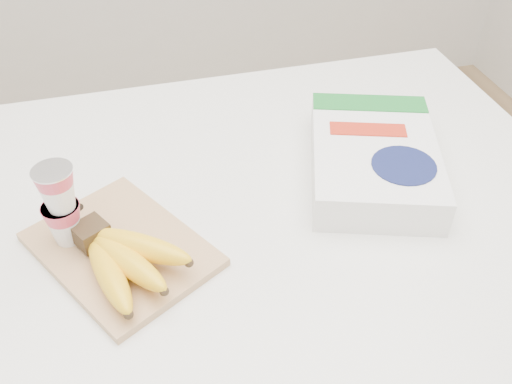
# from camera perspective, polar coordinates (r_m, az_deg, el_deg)

# --- Properties ---
(room) EXTENTS (4.00, 4.00, 4.00)m
(room) POSITION_cam_1_polar(r_m,az_deg,el_deg) (0.78, -6.76, 15.88)
(room) COLOR tan
(room) RESTS_ON ground
(table) EXTENTS (1.36, 0.91, 1.02)m
(table) POSITION_cam_1_polar(r_m,az_deg,el_deg) (1.37, -3.92, -18.09)
(table) COLOR white
(table) RESTS_ON ground
(cutting_board) EXTENTS (0.32, 0.35, 0.01)m
(cutting_board) POSITION_cam_1_polar(r_m,az_deg,el_deg) (0.92, -13.33, -5.58)
(cutting_board) COLOR tan
(cutting_board) RESTS_ON table
(bananas) EXTENTS (0.18, 0.21, 0.06)m
(bananas) POSITION_cam_1_polar(r_m,az_deg,el_deg) (0.86, -13.18, -6.47)
(bananas) COLOR #382816
(bananas) RESTS_ON cutting_board
(yogurt_stack) EXTENTS (0.06, 0.06, 0.14)m
(yogurt_stack) POSITION_cam_1_polar(r_m,az_deg,el_deg) (0.90, -19.00, -1.11)
(yogurt_stack) COLOR white
(yogurt_stack) RESTS_ON cutting_board
(cereal_box) EXTENTS (0.31, 0.37, 0.07)m
(cereal_box) POSITION_cam_1_polar(r_m,az_deg,el_deg) (1.05, 11.67, 3.34)
(cereal_box) COLOR white
(cereal_box) RESTS_ON table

